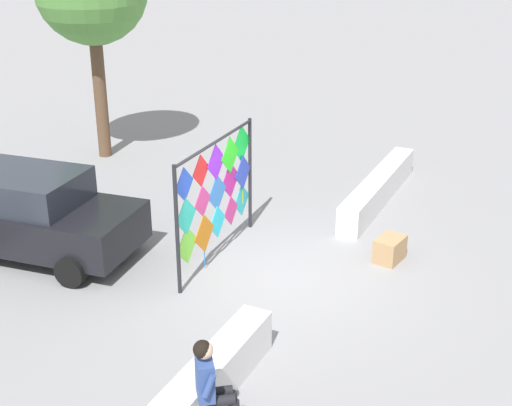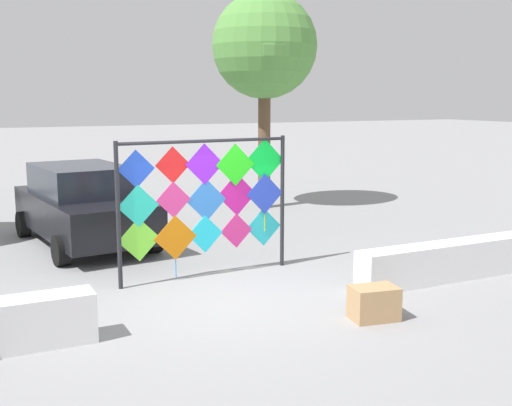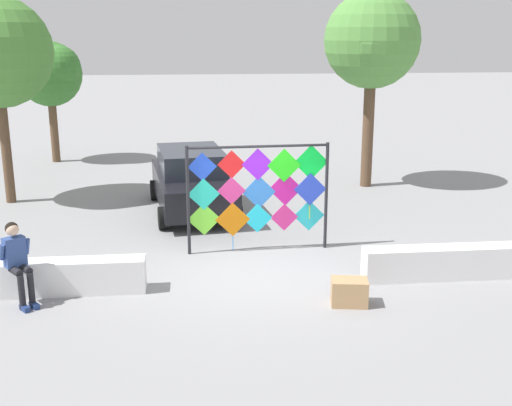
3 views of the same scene
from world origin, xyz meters
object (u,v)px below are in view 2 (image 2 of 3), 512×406
parked_car (83,205)px  tree_far_right (267,48)px  kite_display_rack (207,195)px  cardboard_box_large (374,303)px

parked_car → tree_far_right: bearing=22.6°
kite_display_rack → tree_far_right: 7.44m
parked_car → cardboard_box_large: parked_car is taller
cardboard_box_large → tree_far_right: bearing=72.5°
kite_display_rack → cardboard_box_large: bearing=-67.1°
cardboard_box_large → parked_car: bearing=112.9°
kite_display_rack → cardboard_box_large: size_ratio=4.87×
kite_display_rack → tree_far_right: size_ratio=0.53×
parked_car → cardboard_box_large: bearing=-67.1°
kite_display_rack → parked_car: bearing=112.9°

